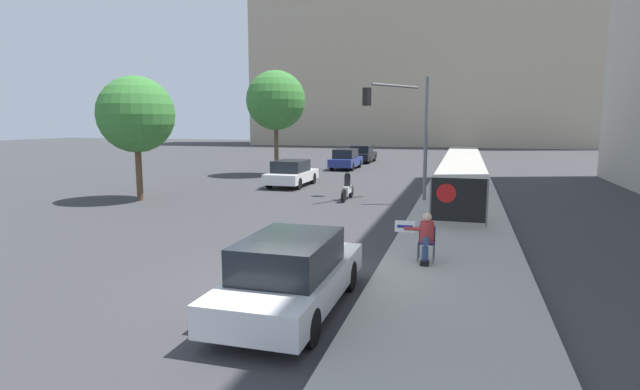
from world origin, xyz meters
name	(u,v)px	position (x,y,z in m)	size (l,w,h in m)	color
ground_plane	(293,283)	(0.00, 0.00, 0.00)	(160.00, 160.00, 0.00)	#38383A
sidewalk_curb	(460,193)	(3.43, 15.00, 0.09)	(3.44, 90.00, 0.18)	#A8A399
building_backdrop_far	(430,18)	(-2.00, 66.40, 18.36)	(52.00, 12.00, 36.72)	tan
seated_protester	(426,236)	(2.74, 2.02, 0.81)	(0.98, 0.77, 1.19)	#474C56
protest_banner	(458,200)	(3.43, 6.72, 1.01)	(1.87, 0.06, 1.55)	slate
traffic_light_pole	(401,117)	(0.79, 12.46, 3.79)	(3.20, 2.97, 5.27)	slate
parked_car_curbside	(291,274)	(0.52, -1.56, 0.73)	(1.78, 4.55, 1.47)	white
car_on_road_nearest	(292,173)	(-5.62, 15.89, 0.72)	(1.86, 4.24, 1.45)	white
car_on_road_midblock	(346,159)	(-5.02, 26.48, 0.75)	(1.74, 4.32, 1.52)	navy
car_on_road_distant	(362,154)	(-5.05, 32.89, 0.75)	(1.84, 4.51, 1.51)	black
motorcycle_on_road	(347,188)	(-1.53, 11.98, 0.55)	(0.28, 2.12, 1.29)	white
street_tree_near_curb	(136,115)	(-10.59, 9.19, 3.87)	(3.40, 3.40, 5.59)	brown
street_tree_midblock	(276,101)	(-8.46, 20.93, 4.93)	(3.88, 3.88, 6.88)	brown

